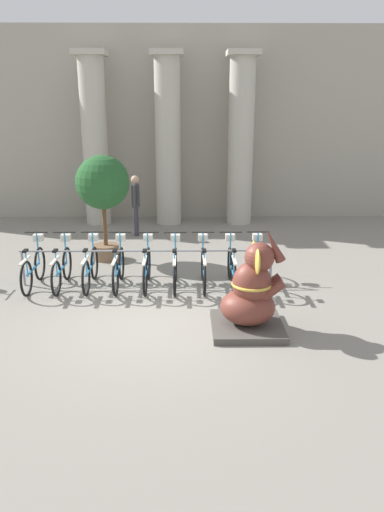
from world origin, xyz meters
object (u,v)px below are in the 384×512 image
(bicycle_6, at_px, (203,267))
(bicycle_8, at_px, (260,267))
(elephant_statue, at_px, (251,296))
(person_pedestrian, at_px, (136,200))
(bicycle_0, at_px, (34,267))
(bicycle_4, at_px, (147,267))
(bicycle_3, at_px, (119,267))
(bicycle_7, at_px, (232,267))
(bicycle_1, at_px, (62,267))
(bicycle_2, at_px, (90,267))
(potted_tree, at_px, (103,187))
(bicycle_5, at_px, (175,268))

(bicycle_6, bearing_deg, bicycle_8, 0.54)
(elephant_statue, xyz_separation_m, person_pedestrian, (-2.52, 6.33, 0.43))
(bicycle_8, distance_m, person_pedestrian, 5.21)
(bicycle_0, height_order, person_pedestrian, person_pedestrian)
(bicycle_4, relative_size, bicycle_8, 1.00)
(bicycle_6, bearing_deg, elephant_statue, -70.88)
(bicycle_3, height_order, person_pedestrian, person_pedestrian)
(bicycle_7, bearing_deg, bicycle_8, 1.20)
(bicycle_1, distance_m, bicycle_3, 1.18)
(bicycle_2, relative_size, potted_tree, 0.66)
(bicycle_6, height_order, bicycle_8, same)
(bicycle_0, xyz_separation_m, elephant_statue, (4.25, -2.12, 0.19))
(bicycle_8, distance_m, elephant_statue, 2.15)
(bicycle_2, bearing_deg, bicycle_7, -0.90)
(bicycle_2, xyz_separation_m, person_pedestrian, (0.56, 4.20, 0.62))
(elephant_statue, bearing_deg, bicycle_2, 145.32)
(bicycle_2, bearing_deg, bicycle_5, -1.96)
(bicycle_4, distance_m, bicycle_7, 1.77)
(elephant_statue, distance_m, person_pedestrian, 6.82)
(bicycle_1, height_order, bicycle_4, same)
(bicycle_2, xyz_separation_m, bicycle_7, (2.94, -0.05, 0.00))
(bicycle_1, height_order, potted_tree, potted_tree)
(bicycle_1, bearing_deg, bicycle_7, -0.48)
(bicycle_0, height_order, bicycle_1, same)
(elephant_statue, bearing_deg, person_pedestrian, 111.70)
(bicycle_4, bearing_deg, bicycle_0, 179.29)
(potted_tree, bearing_deg, bicycle_3, -73.73)
(person_pedestrian, bearing_deg, bicycle_2, -97.61)
(potted_tree, bearing_deg, bicycle_7, -33.64)
(bicycle_7, bearing_deg, bicycle_6, 179.88)
(bicycle_0, relative_size, bicycle_3, 1.00)
(bicycle_1, bearing_deg, bicycle_2, 1.59)
(bicycle_5, xyz_separation_m, bicycle_6, (0.59, 0.02, 0.00))
(bicycle_3, relative_size, elephant_statue, 0.93)
(bicycle_2, xyz_separation_m, bicycle_8, (3.53, -0.03, 0.00))
(bicycle_7, height_order, potted_tree, potted_tree)
(bicycle_1, relative_size, elephant_statue, 0.93)
(bicycle_3, xyz_separation_m, bicycle_6, (1.77, -0.02, 0.00))
(bicycle_8, xyz_separation_m, person_pedestrian, (-2.97, 4.23, 0.62))
(bicycle_5, bearing_deg, elephant_statue, -57.63)
(potted_tree, bearing_deg, elephant_statue, -52.84)
(bicycle_3, bearing_deg, bicycle_1, 179.42)
(bicycle_4, height_order, person_pedestrian, person_pedestrian)
(bicycle_0, relative_size, potted_tree, 0.66)
(bicycle_3, relative_size, bicycle_7, 1.00)
(bicycle_5, xyz_separation_m, potted_tree, (-1.74, 1.95, 1.36))
(bicycle_7, relative_size, bicycle_8, 1.00)
(bicycle_1, distance_m, potted_tree, 2.42)
(bicycle_7, bearing_deg, person_pedestrian, 119.32)
(bicycle_5, bearing_deg, bicycle_3, 178.43)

